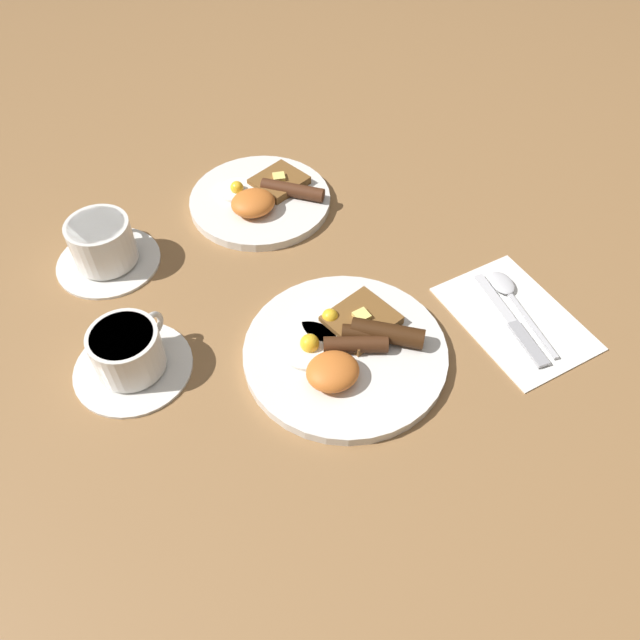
{
  "coord_description": "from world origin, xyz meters",
  "views": [
    {
      "loc": [
        -0.23,
        -0.46,
        0.68
      ],
      "look_at": [
        -0.01,
        0.05,
        0.03
      ],
      "focal_mm": 35.0,
      "sensor_mm": 36.0,
      "label": 1
    }
  ],
  "objects_px": {
    "breakfast_plate_near": "(346,349)",
    "spoon": "(508,292)",
    "breakfast_plate_far": "(264,198)",
    "teacup_near": "(129,354)",
    "knife": "(513,323)",
    "teacup_far": "(103,246)"
  },
  "relations": [
    {
      "from": "breakfast_plate_far",
      "to": "knife",
      "type": "distance_m",
      "value": 0.46
    },
    {
      "from": "teacup_near",
      "to": "spoon",
      "type": "xyz_separation_m",
      "value": [
        0.54,
        -0.08,
        -0.02
      ]
    },
    {
      "from": "breakfast_plate_near",
      "to": "breakfast_plate_far",
      "type": "xyz_separation_m",
      "value": [
        0.0,
        0.35,
        -0.0
      ]
    },
    {
      "from": "breakfast_plate_far",
      "to": "teacup_near",
      "type": "relative_size",
      "value": 1.5
    },
    {
      "from": "breakfast_plate_near",
      "to": "spoon",
      "type": "height_order",
      "value": "breakfast_plate_near"
    },
    {
      "from": "breakfast_plate_near",
      "to": "spoon",
      "type": "xyz_separation_m",
      "value": [
        0.27,
        0.01,
        -0.0
      ]
    },
    {
      "from": "breakfast_plate_near",
      "to": "teacup_near",
      "type": "height_order",
      "value": "teacup_near"
    },
    {
      "from": "breakfast_plate_far",
      "to": "spoon",
      "type": "distance_m",
      "value": 0.43
    },
    {
      "from": "breakfast_plate_far",
      "to": "spoon",
      "type": "bearing_deg",
      "value": -52.25
    },
    {
      "from": "breakfast_plate_far",
      "to": "teacup_near",
      "type": "height_order",
      "value": "teacup_near"
    },
    {
      "from": "breakfast_plate_near",
      "to": "spoon",
      "type": "distance_m",
      "value": 0.27
    },
    {
      "from": "breakfast_plate_near",
      "to": "breakfast_plate_far",
      "type": "distance_m",
      "value": 0.35
    },
    {
      "from": "knife",
      "to": "spoon",
      "type": "relative_size",
      "value": 1.05
    },
    {
      "from": "teacup_near",
      "to": "knife",
      "type": "relative_size",
      "value": 0.88
    },
    {
      "from": "teacup_far",
      "to": "knife",
      "type": "xyz_separation_m",
      "value": [
        0.5,
        -0.35,
        -0.03
      ]
    },
    {
      "from": "breakfast_plate_near",
      "to": "knife",
      "type": "distance_m",
      "value": 0.24
    },
    {
      "from": "teacup_near",
      "to": "spoon",
      "type": "bearing_deg",
      "value": -8.52
    },
    {
      "from": "breakfast_plate_near",
      "to": "knife",
      "type": "relative_size",
      "value": 1.54
    },
    {
      "from": "breakfast_plate_far",
      "to": "teacup_near",
      "type": "xyz_separation_m",
      "value": [
        -0.27,
        -0.26,
        0.02
      ]
    },
    {
      "from": "spoon",
      "to": "breakfast_plate_near",
      "type": "bearing_deg",
      "value": 95.68
    },
    {
      "from": "breakfast_plate_far",
      "to": "teacup_near",
      "type": "distance_m",
      "value": 0.38
    },
    {
      "from": "breakfast_plate_near",
      "to": "knife",
      "type": "bearing_deg",
      "value": -10.57
    }
  ]
}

